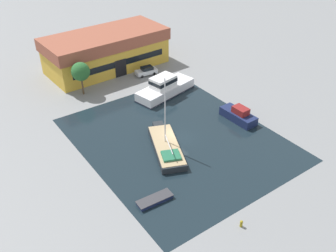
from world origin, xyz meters
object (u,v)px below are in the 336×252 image
(quay_tree_near_building, at_px, (81,72))
(cabin_boat, at_px, (239,115))
(sailboat_moored, at_px, (166,146))
(parked_car, at_px, (146,71))
(small_dinghy, at_px, (155,200))
(warehouse_building, at_px, (106,50))
(motor_cruiser, at_px, (165,88))

(quay_tree_near_building, xyz_separation_m, cabin_boat, (16.04, -21.86, -3.38))
(sailboat_moored, height_order, cabin_boat, sailboat_moored)
(parked_car, relative_size, small_dinghy, 0.97)
(warehouse_building, height_order, small_dinghy, warehouse_building)
(quay_tree_near_building, xyz_separation_m, motor_cruiser, (11.49, -8.40, -2.99))
(quay_tree_near_building, relative_size, motor_cruiser, 0.50)
(quay_tree_near_building, distance_m, cabin_boat, 27.32)
(warehouse_building, height_order, motor_cruiser, warehouse_building)
(cabin_boat, bearing_deg, small_dinghy, -162.12)
(quay_tree_near_building, bearing_deg, motor_cruiser, -36.16)
(cabin_boat, bearing_deg, sailboat_moored, 177.60)
(motor_cruiser, distance_m, cabin_boat, 14.21)
(sailboat_moored, xyz_separation_m, cabin_boat, (13.60, -0.21, 0.32))
(quay_tree_near_building, xyz_separation_m, small_dinghy, (-4.42, -29.06, -4.01))
(motor_cruiser, relative_size, cabin_boat, 1.92)
(motor_cruiser, height_order, small_dinghy, motor_cruiser)
(warehouse_building, relative_size, sailboat_moored, 2.11)
(warehouse_building, xyz_separation_m, small_dinghy, (-13.15, -36.61, -3.31))
(motor_cruiser, bearing_deg, warehouse_building, -2.17)
(quay_tree_near_building, distance_m, motor_cruiser, 14.55)
(quay_tree_near_building, xyz_separation_m, parked_car, (13.15, 0.09, -3.43))
(quay_tree_near_building, distance_m, small_dinghy, 29.67)
(warehouse_building, distance_m, parked_car, 9.09)
(motor_cruiser, bearing_deg, parked_car, -23.00)
(small_dinghy, xyz_separation_m, cabin_boat, (20.46, 7.20, 0.63))
(sailboat_moored, bearing_deg, small_dinghy, -110.35)
(quay_tree_near_building, xyz_separation_m, sailboat_moored, (2.45, -21.65, -3.70))
(sailboat_moored, height_order, small_dinghy, sailboat_moored)
(sailboat_moored, distance_m, small_dinghy, 10.11)
(sailboat_moored, relative_size, cabin_boat, 1.85)
(parked_car, height_order, sailboat_moored, sailboat_moored)
(parked_car, xyz_separation_m, motor_cruiser, (-1.65, -8.49, 0.44))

